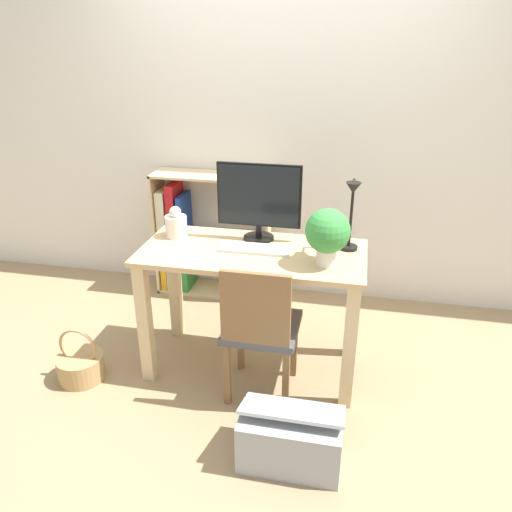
# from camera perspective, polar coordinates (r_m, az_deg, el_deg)

# --- Properties ---
(ground_plane) EXTENTS (10.00, 10.00, 0.00)m
(ground_plane) POSITION_cam_1_polar(r_m,az_deg,el_deg) (3.19, -0.38, -12.29)
(ground_plane) COLOR #997F5B
(wall_back) EXTENTS (8.00, 0.05, 2.60)m
(wall_back) POSITION_cam_1_polar(r_m,az_deg,el_deg) (3.67, 3.23, 14.78)
(wall_back) COLOR silver
(wall_back) RESTS_ON ground_plane
(desk) EXTENTS (1.27, 0.60, 0.78)m
(desk) POSITION_cam_1_polar(r_m,az_deg,el_deg) (2.87, -0.41, -2.43)
(desk) COLOR tan
(desk) RESTS_ON ground_plane
(monitor) EXTENTS (0.49, 0.18, 0.45)m
(monitor) POSITION_cam_1_polar(r_m,az_deg,el_deg) (2.88, 0.29, 6.59)
(monitor) COLOR black
(monitor) RESTS_ON desk
(keyboard) EXTENTS (0.40, 0.14, 0.02)m
(keyboard) POSITION_cam_1_polar(r_m,az_deg,el_deg) (2.80, -0.07, 0.83)
(keyboard) COLOR silver
(keyboard) RESTS_ON desk
(vase) EXTENTS (0.13, 0.13, 0.19)m
(vase) POSITION_cam_1_polar(r_m,az_deg,el_deg) (3.01, -9.13, 3.59)
(vase) COLOR silver
(vase) RESTS_ON desk
(desk_lamp) EXTENTS (0.10, 0.19, 0.41)m
(desk_lamp) POSITION_cam_1_polar(r_m,az_deg,el_deg) (2.73, 10.87, 5.23)
(desk_lamp) COLOR black
(desk_lamp) RESTS_ON desk
(potted_plant) EXTENTS (0.23, 0.23, 0.31)m
(potted_plant) POSITION_cam_1_polar(r_m,az_deg,el_deg) (2.59, 8.19, 2.62)
(potted_plant) COLOR silver
(potted_plant) RESTS_ON desk
(chair) EXTENTS (0.40, 0.40, 0.84)m
(chair) POSITION_cam_1_polar(r_m,az_deg,el_deg) (2.70, 0.46, -8.09)
(chair) COLOR #4C4C51
(chair) RESTS_ON ground_plane
(bookshelf) EXTENTS (0.89, 0.28, 0.95)m
(bookshelf) POSITION_cam_1_polar(r_m,az_deg,el_deg) (3.90, -7.33, 2.09)
(bookshelf) COLOR #D8BC8C
(bookshelf) RESTS_ON ground_plane
(basket) EXTENTS (0.28, 0.28, 0.34)m
(basket) POSITION_cam_1_polar(r_m,az_deg,el_deg) (3.22, -19.39, -11.73)
(basket) COLOR tan
(basket) RESTS_ON ground_plane
(storage_box) EXTENTS (0.49, 0.31, 0.33)m
(storage_box) POSITION_cam_1_polar(r_m,az_deg,el_deg) (2.52, 3.95, -20.10)
(storage_box) COLOR #999EA3
(storage_box) RESTS_ON ground_plane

